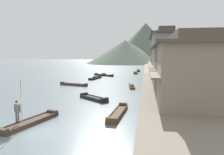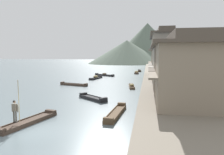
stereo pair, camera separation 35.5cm
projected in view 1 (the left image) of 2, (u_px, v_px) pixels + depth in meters
ground_plane at (36, 133)px, 14.51m from camera, size 400.00×400.00×0.00m
riverbank_right at (190, 79)px, 41.51m from camera, size 18.00×110.00×0.87m
boat_foreground_poled at (31, 122)px, 16.37m from camera, size 2.39×5.52×0.44m
boatman_person at (17, 109)px, 15.12m from camera, size 0.57×0.28×3.04m
boat_moored_nearest at (138, 71)px, 65.80m from camera, size 1.19×4.26×0.47m
boat_moored_second at (95, 78)px, 45.93m from camera, size 1.89×5.05×0.77m
boat_moored_third at (132, 86)px, 34.22m from camera, size 1.35×4.36×0.59m
boat_moored_far at (94, 98)px, 25.05m from camera, size 3.95×3.57×0.53m
boat_midriver_drifting at (74, 85)px, 36.34m from camera, size 5.16×2.27×0.50m
boat_midriver_upstream at (136, 73)px, 58.35m from camera, size 1.30×3.66×0.79m
boat_upstream_distant at (118, 113)px, 18.68m from camera, size 1.27×5.50×0.52m
boat_crossing_west at (104, 75)px, 52.37m from camera, size 5.27×3.69×0.75m
house_waterfront_nearest at (191, 71)px, 17.96m from camera, size 6.42×6.73×6.14m
house_waterfront_second at (182, 67)px, 23.78m from camera, size 6.96×6.01×6.14m
house_waterfront_tall at (173, 64)px, 30.06m from camera, size 6.38×6.56×6.14m
house_waterfront_narrow at (164, 55)px, 36.92m from camera, size 5.29×6.79×8.74m
house_waterfront_far at (163, 55)px, 42.67m from camera, size 5.73×5.50×8.74m
house_waterfront_end at (164, 55)px, 48.29m from camera, size 7.03×5.85×8.74m
hill_far_west at (125, 52)px, 121.38m from camera, size 43.66×43.66×13.05m
hill_far_centre at (145, 43)px, 136.82m from camera, size 48.80×48.80×24.72m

